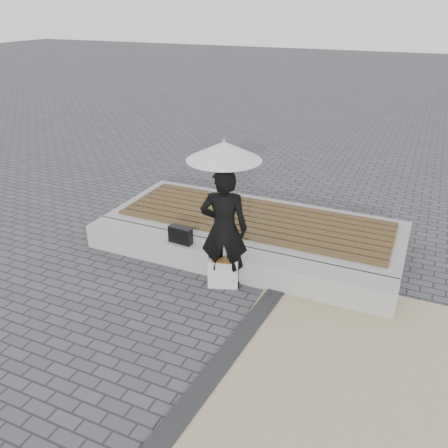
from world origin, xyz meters
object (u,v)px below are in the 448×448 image
Objects in this scene: woman at (224,229)px; handbag at (181,235)px; canvas_tote at (223,272)px; seating_ledge at (227,261)px; parasol at (224,151)px.

woman is 0.97m from handbag.
woman is 0.69m from canvas_tote.
seating_ledge is at bearing -91.45° from woman.
canvas_tote is at bearing -14.08° from handbag.
woman is 3.99× the size of canvas_tote.
parasol is at bearing -73.29° from seating_ledge.
woman reaches higher than canvas_tote.
parasol reaches higher than canvas_tote.
woman is 4.82× the size of handbag.
parasol is at bearing 74.71° from canvas_tote.
parasol is 1.83m from canvas_tote.
handbag reaches higher than seating_ledge.
seating_ledge is 13.13× the size of handbag.
handbag is 0.95m from canvas_tote.
canvas_tote is at bearing 75.94° from woman.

